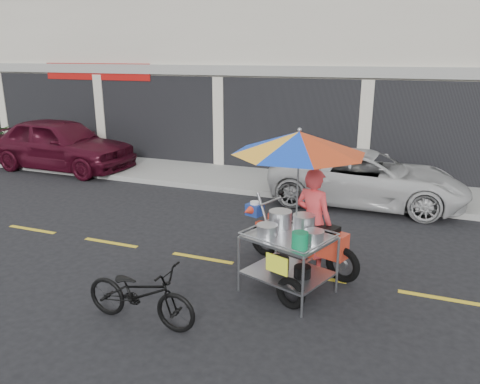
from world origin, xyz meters
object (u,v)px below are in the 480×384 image
(near_bicycle, at_px, (140,293))
(food_vendor_rig, at_px, (302,187))
(white_pickup, at_px, (367,178))
(maroon_sedan, at_px, (60,144))

(near_bicycle, xyz_separation_m, food_vendor_rig, (1.73, 1.93, 1.18))
(white_pickup, relative_size, food_vendor_rig, 1.82)
(maroon_sedan, height_order, food_vendor_rig, food_vendor_rig)
(food_vendor_rig, bearing_deg, near_bicycle, -112.28)
(near_bicycle, bearing_deg, maroon_sedan, 48.64)
(maroon_sedan, distance_m, white_pickup, 9.54)
(white_pickup, height_order, near_bicycle, white_pickup)
(maroon_sedan, relative_size, white_pickup, 1.03)
(near_bicycle, height_order, food_vendor_rig, food_vendor_rig)
(white_pickup, bearing_deg, near_bicycle, 160.65)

